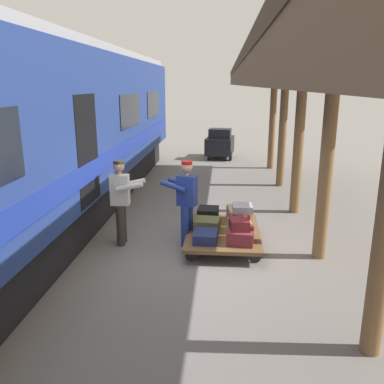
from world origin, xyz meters
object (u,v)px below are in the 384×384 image
(train_car, at_px, (8,144))
(suitcase_tan_vintage, at_px, (238,215))
(porter_in_overalls, at_px, (186,200))
(suitcase_black_hardshell, at_px, (208,214))
(suitcase_cream_canvas, at_px, (239,226))
(suitcase_gray_aluminum, at_px, (242,208))
(suitcase_burgundy_valise, at_px, (241,236))
(luggage_cart, at_px, (223,232))
(suitcase_red_plastic, at_px, (241,216))
(suitcase_olive_duffel, at_px, (207,225))
(porter_by_door, at_px, (121,199))
(suitcase_maroon_trunk, at_px, (239,224))
(baggage_tug, at_px, (220,144))
(suitcase_navy_fabric, at_px, (206,236))

(train_car, xyz_separation_m, suitcase_tan_vintage, (-4.31, -1.09, -1.63))
(porter_in_overalls, bearing_deg, suitcase_black_hardshell, -121.47)
(suitcase_cream_canvas, distance_m, suitcase_gray_aluminum, 0.37)
(suitcase_cream_canvas, height_order, suitcase_burgundy_valise, suitcase_burgundy_valise)
(luggage_cart, distance_m, suitcase_tan_vintage, 0.70)
(suitcase_red_plastic, bearing_deg, suitcase_burgundy_valise, 86.96)
(suitcase_burgundy_valise, bearing_deg, suitcase_olive_duffel, -42.18)
(suitcase_tan_vintage, relative_size, porter_by_door, 0.36)
(train_car, relative_size, suitcase_black_hardshell, 42.29)
(suitcase_burgundy_valise, height_order, suitcase_maroon_trunk, suitcase_maroon_trunk)
(suitcase_cream_canvas, bearing_deg, baggage_tug, -87.07)
(suitcase_olive_duffel, relative_size, suitcase_navy_fabric, 0.93)
(suitcase_red_plastic, bearing_deg, suitcase_black_hardshell, -41.14)
(suitcase_black_hardshell, relative_size, suitcase_maroon_trunk, 1.09)
(suitcase_maroon_trunk, distance_m, porter_in_overalls, 1.17)
(luggage_cart, height_order, porter_in_overalls, porter_in_overalls)
(suitcase_olive_duffel, distance_m, suitcase_red_plastic, 0.71)
(suitcase_black_hardshell, xyz_separation_m, porter_in_overalls, (0.41, 0.67, 0.50))
(train_car, bearing_deg, suitcase_red_plastic, -173.43)
(porter_in_overalls, bearing_deg, suitcase_olive_duffel, -168.51)
(suitcase_tan_vintage, bearing_deg, suitcase_gray_aluminum, 94.58)
(baggage_tug, bearing_deg, suitcase_cream_canvas, 92.93)
(luggage_cart, height_order, suitcase_black_hardshell, suitcase_black_hardshell)
(suitcase_olive_duffel, height_order, suitcase_black_hardshell, suitcase_black_hardshell)
(suitcase_black_hardshell, height_order, baggage_tug, baggage_tug)
(suitcase_olive_duffel, relative_size, suitcase_burgundy_valise, 0.89)
(porter_by_door, xyz_separation_m, baggage_tug, (-1.83, -9.88, -0.30))
(suitcase_red_plastic, relative_size, baggage_tug, 0.22)
(train_car, height_order, suitcase_tan_vintage, train_car)
(suitcase_tan_vintage, relative_size, suitcase_black_hardshell, 1.30)
(suitcase_cream_canvas, distance_m, suitcase_black_hardshell, 0.87)
(suitcase_burgundy_valise, relative_size, porter_in_overalls, 0.33)
(suitcase_black_hardshell, height_order, suitcase_maroon_trunk, suitcase_maroon_trunk)
(suitcase_red_plastic, xyz_separation_m, porter_in_overalls, (1.09, 0.08, 0.33))
(train_car, xyz_separation_m, suitcase_cream_canvas, (-4.31, -0.51, -1.67))
(suitcase_burgundy_valise, distance_m, suitcase_tan_vintage, 1.17)
(train_car, height_order, luggage_cart, train_car)
(luggage_cart, relative_size, suitcase_burgundy_valise, 3.84)
(baggage_tug, bearing_deg, suitcase_tan_vintage, 93.12)
(suitcase_navy_fabric, height_order, suitcase_maroon_trunk, suitcase_maroon_trunk)
(porter_by_door, bearing_deg, suitcase_cream_canvas, -176.66)
(suitcase_black_hardshell, bearing_deg, suitcase_gray_aluminum, 139.77)
(suitcase_gray_aluminum, distance_m, porter_by_door, 2.39)
(suitcase_tan_vintage, xyz_separation_m, suitcase_gray_aluminum, (-0.05, 0.59, 0.33))
(suitcase_olive_duffel, relative_size, suitcase_gray_aluminum, 1.21)
(luggage_cart, bearing_deg, porter_in_overalls, 6.48)
(suitcase_navy_fabric, bearing_deg, suitcase_cream_canvas, -137.82)
(suitcase_maroon_trunk, xyz_separation_m, suitcase_gray_aluminum, (-0.08, -0.56, 0.13))
(suitcase_tan_vintage, bearing_deg, suitcase_olive_duffel, 42.18)
(suitcase_olive_duffel, bearing_deg, suitcase_maroon_trunk, 137.88)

